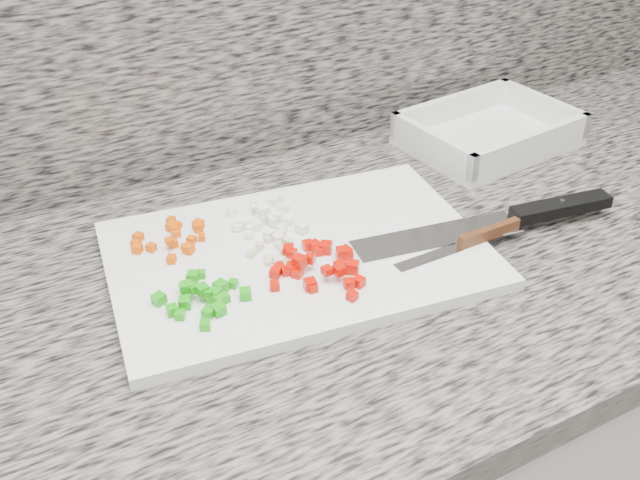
# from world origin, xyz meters

# --- Properties ---
(countertop) EXTENTS (3.96, 0.64, 0.04)m
(countertop) POSITION_xyz_m (0.00, 1.44, 0.88)
(countertop) COLOR slate
(countertop) RESTS_ON cabinet
(cutting_board) EXTENTS (0.49, 0.36, 0.02)m
(cutting_board) POSITION_xyz_m (0.03, 1.47, 0.91)
(cutting_board) COLOR white
(cutting_board) RESTS_ON countertop
(carrot_pile) EXTENTS (0.10, 0.10, 0.02)m
(carrot_pile) POSITION_xyz_m (-0.10, 1.55, 0.92)
(carrot_pile) COLOR #D34A04
(carrot_pile) RESTS_ON cutting_board
(onion_pile) EXTENTS (0.09, 0.10, 0.02)m
(onion_pile) POSITION_xyz_m (0.02, 1.54, 0.92)
(onion_pile) COLOR white
(onion_pile) RESTS_ON cutting_board
(green_pepper_pile) EXTENTS (0.10, 0.10, 0.02)m
(green_pepper_pile) POSITION_xyz_m (-0.11, 1.43, 0.92)
(green_pepper_pile) COLOR #1B9B0E
(green_pepper_pile) RESTS_ON cutting_board
(red_pepper_pile) EXTENTS (0.12, 0.13, 0.02)m
(red_pepper_pile) POSITION_xyz_m (0.03, 1.42, 0.92)
(red_pepper_pile) COLOR #C30D02
(red_pepper_pile) RESTS_ON cutting_board
(garlic_pile) EXTENTS (0.06, 0.06, 0.01)m
(garlic_pile) POSITION_xyz_m (-0.00, 1.47, 0.92)
(garlic_pile) COLOR beige
(garlic_pile) RESTS_ON cutting_board
(chef_knife) EXTENTS (0.36, 0.10, 0.02)m
(chef_knife) POSITION_xyz_m (0.31, 1.39, 0.92)
(chef_knife) COLOR white
(chef_knife) RESTS_ON cutting_board
(paring_knife) EXTENTS (0.18, 0.02, 0.02)m
(paring_knife) POSITION_xyz_m (0.22, 1.38, 0.92)
(paring_knife) COLOR white
(paring_knife) RESTS_ON cutting_board
(tray) EXTENTS (0.27, 0.21, 0.05)m
(tray) POSITION_xyz_m (0.44, 1.60, 0.92)
(tray) COLOR silver
(tray) RESTS_ON countertop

